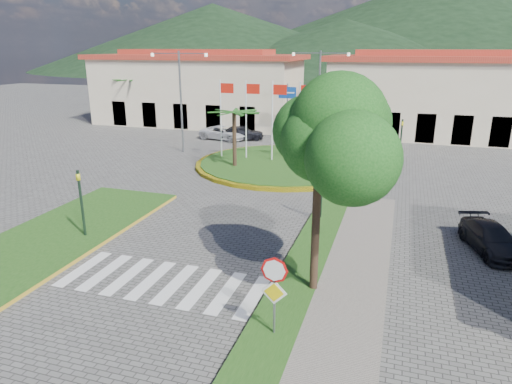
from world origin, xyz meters
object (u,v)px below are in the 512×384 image
(white_van, at_px, (223,133))
(deciduous_tree, at_px, (319,148))
(car_dark_a, at_px, (242,133))
(car_side_right, at_px, (491,238))
(car_dark_b, at_px, (367,136))
(stop_sign, at_px, (274,284))
(roundabout_island, at_px, (283,164))

(white_van, bearing_deg, deciduous_tree, -141.72)
(car_dark_a, relative_size, car_side_right, 1.03)
(car_dark_b, bearing_deg, car_dark_a, 98.62)
(stop_sign, distance_m, car_dark_b, 30.62)
(deciduous_tree, distance_m, car_dark_b, 27.94)
(roundabout_island, xyz_separation_m, car_dark_a, (-6.12, 8.32, 0.51))
(stop_sign, relative_size, car_side_right, 0.68)
(deciduous_tree, xyz_separation_m, car_dark_b, (-0.39, 27.56, -4.58))
(deciduous_tree, height_order, car_side_right, deciduous_tree)
(deciduous_tree, xyz_separation_m, car_dark_a, (-11.62, 25.32, -4.49))
(white_van, bearing_deg, roundabout_island, -125.39)
(deciduous_tree, bearing_deg, car_dark_b, 90.82)
(roundabout_island, height_order, white_van, roundabout_island)
(deciduous_tree, distance_m, car_dark_a, 28.22)
(roundabout_island, bearing_deg, car_dark_b, 64.21)
(roundabout_island, relative_size, car_dark_b, 3.51)
(car_side_right, bearing_deg, car_dark_a, 115.98)
(car_dark_b, relative_size, car_side_right, 0.93)
(stop_sign, relative_size, car_dark_a, 0.66)
(white_van, height_order, car_side_right, white_van)
(roundabout_island, bearing_deg, stop_sign, -76.27)
(roundabout_island, distance_m, stop_sign, 20.69)
(stop_sign, xyz_separation_m, car_dark_a, (-11.02, 28.35, -1.11))
(car_dark_a, bearing_deg, deciduous_tree, -178.02)
(roundabout_island, bearing_deg, white_van, 134.40)
(white_van, distance_m, car_side_right, 27.70)
(car_dark_b, bearing_deg, car_side_right, -165.18)
(roundabout_island, relative_size, stop_sign, 4.79)
(white_van, height_order, car_dark_b, white_van)
(car_dark_a, height_order, car_side_right, car_dark_a)
(car_dark_a, bearing_deg, car_dark_b, -101.39)
(car_dark_a, relative_size, car_dark_b, 1.11)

